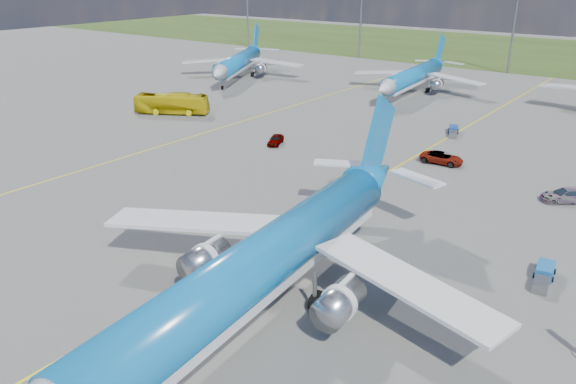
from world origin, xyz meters
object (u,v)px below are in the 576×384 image
Objects in this scene: apron_bus at (172,104)px; baggage_tug_c at (453,131)px; service_car_a at (276,140)px; service_car_c at (566,195)px; bg_jet_nnw at (412,93)px; baggage_tug_w at (544,275)px; bg_jet_nw at (239,78)px; main_airliner at (261,316)px; service_car_b at (442,158)px.

baggage_tug_c is (42.68, 16.40, -1.25)m from apron_bus.
service_car_a is (24.91, -3.41, -1.04)m from apron_bus.
service_car_c is at bearing -62.90° from baggage_tug_c.
service_car_a is at bearing -152.26° from baggage_tug_c.
baggage_tug_w is at bearing -62.15° from bg_jet_nnw.
bg_jet_nw is 57.75m from baggage_tug_c.
main_airliner reaches higher than apron_bus.
bg_jet_nw reaches higher than baggage_tug_c.
bg_jet_nw is at bearing 58.81° from service_car_b.
baggage_tug_c is (-7.17, 53.13, 0.47)m from main_airliner.
bg_jet_nw reaches higher than service_car_a.
bg_jet_nw is at bearing 144.41° from baggage_tug_c.
service_car_b is (-3.22, 39.40, 0.73)m from main_airliner.
main_airliner is at bearing -54.59° from service_car_c.
service_car_a is 0.76× the size of service_car_b.
main_airliner reaches higher than service_car_c.
main_airliner is (24.85, -76.48, 0.00)m from bg_jet_nnw.
bg_jet_nw is at bearing -173.57° from bg_jet_nnw.
baggage_tug_c is (-21.73, 36.02, 0.01)m from baggage_tug_w.
baggage_tug_c is (17.76, 19.81, -0.21)m from service_car_a.
main_airliner is 41.63m from service_car_a.
service_car_b is at bearing -6.56° from service_car_a.
service_car_c is 1.10× the size of baggage_tug_c.
bg_jet_nnw reaches higher than service_car_b.
service_car_c is (37.02, -41.07, 0.74)m from bg_jet_nnw.
bg_jet_nnw reaches higher than baggage_tug_w.
baggage_tug_c is at bearing -58.58° from bg_jet_nnw.
bg_jet_nnw is 7.00× the size of service_car_b.
baggage_tug_w is at bearing -44.51° from service_car_a.
apron_bus reaches higher than baggage_tug_c.
baggage_tug_w is 42.07m from baggage_tug_c.
service_car_c is (75.06, -32.87, 0.74)m from bg_jet_nw.
apron_bus is 2.67× the size of baggage_tug_c.
main_airliner is at bearing -74.03° from bg_jet_nw.
apron_bus is at bearing 87.91° from service_car_b.
bg_jet_nw reaches higher than service_car_c.
service_car_a is at bearing -122.41° from service_car_c.
apron_bus is at bearing 138.22° from main_airliner.
bg_jet_nw reaches higher than apron_bus.
service_car_b is 1.15× the size of baggage_tug_w.
service_car_b is 15.89m from service_car_c.
apron_bus is 2.42× the size of service_car_c.
service_car_a is at bearing 100.27° from service_car_b.
service_car_c reaches higher than service_car_a.
main_airliner is 61.94m from apron_bus.
main_airliner is 9.91× the size of baggage_tug_w.
apron_bus is at bearing -179.36° from baggage_tug_c.
baggage_tug_w is (39.41, -59.36, 0.47)m from bg_jet_nnw.
service_car_a is at bearing -127.63° from apron_bus.
apron_bus is 2.71× the size of baggage_tug_w.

